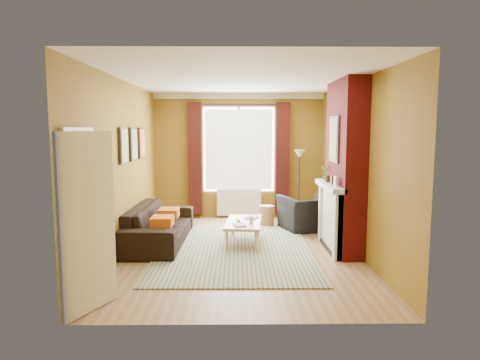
# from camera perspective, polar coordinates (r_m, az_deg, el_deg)

# --- Properties ---
(ground) EXTENTS (5.50, 5.50, 0.00)m
(ground) POSITION_cam_1_polar(r_m,az_deg,el_deg) (7.25, 0.02, -9.29)
(ground) COLOR brown
(ground) RESTS_ON ground
(room_walls) EXTENTS (3.82, 5.54, 2.83)m
(room_walls) POSITION_cam_1_polar(r_m,az_deg,el_deg) (7.30, 5.01, 1.86)
(room_walls) COLOR brown
(room_walls) RESTS_ON ground
(striped_rug) EXTENTS (2.54, 3.51, 0.02)m
(striped_rug) POSITION_cam_1_polar(r_m,az_deg,el_deg) (7.22, -0.79, -9.30)
(striped_rug) COLOR #2E527E
(striped_rug) RESTS_ON ground
(sofa) EXTENTS (0.97, 2.33, 0.67)m
(sofa) POSITION_cam_1_polar(r_m,az_deg,el_deg) (7.73, -10.66, -5.83)
(sofa) COLOR black
(sofa) RESTS_ON ground
(armchair) EXTENTS (1.28, 1.19, 0.68)m
(armchair) POSITION_cam_1_polar(r_m,az_deg,el_deg) (8.70, 9.19, -4.37)
(armchair) COLOR black
(armchair) RESTS_ON ground
(coffee_table) EXTENTS (0.70, 1.24, 0.40)m
(coffee_table) POSITION_cam_1_polar(r_m,az_deg,el_deg) (7.57, 0.47, -5.83)
(coffee_table) COLOR tan
(coffee_table) RESTS_ON ground
(wicker_stool) EXTENTS (0.38, 0.38, 0.41)m
(wicker_stool) POSITION_cam_1_polar(r_m,az_deg,el_deg) (9.06, 3.55, -4.71)
(wicker_stool) COLOR #A57847
(wicker_stool) RESTS_ON ground
(floor_lamp) EXTENTS (0.24, 0.24, 1.57)m
(floor_lamp) POSITION_cam_1_polar(r_m,az_deg,el_deg) (9.36, 7.92, 1.98)
(floor_lamp) COLOR black
(floor_lamp) RESTS_ON ground
(book_a) EXTENTS (0.25, 0.31, 0.03)m
(book_a) POSITION_cam_1_polar(r_m,az_deg,el_deg) (7.20, -0.82, -6.04)
(book_a) COLOR #999999
(book_a) RESTS_ON coffee_table
(book_b) EXTENTS (0.30, 0.35, 0.02)m
(book_b) POSITION_cam_1_polar(r_m,az_deg,el_deg) (7.88, 0.82, -4.93)
(book_b) COLOR #999999
(book_b) RESTS_ON coffee_table
(mug) EXTENTS (0.14, 0.14, 0.10)m
(mug) POSITION_cam_1_polar(r_m,az_deg,el_deg) (7.42, 1.49, -5.35)
(mug) COLOR #999999
(mug) RESTS_ON coffee_table
(tv_remote) EXTENTS (0.07, 0.16, 0.02)m
(tv_remote) POSITION_cam_1_polar(r_m,az_deg,el_deg) (7.59, -0.23, -5.39)
(tv_remote) COLOR #28282B
(tv_remote) RESTS_ON coffee_table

